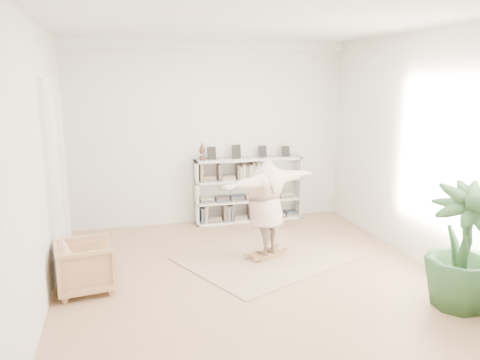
# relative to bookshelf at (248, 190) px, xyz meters

# --- Properties ---
(floor) EXTENTS (6.00, 6.00, 0.00)m
(floor) POSITION_rel_bookshelf_xyz_m (-0.74, -2.82, -0.64)
(floor) COLOR #AB7E58
(floor) RESTS_ON ground
(room_shell) EXTENTS (6.00, 6.00, 6.00)m
(room_shell) POSITION_rel_bookshelf_xyz_m (-0.74, 0.12, 2.87)
(room_shell) COLOR silver
(room_shell) RESTS_ON floor
(doors) EXTENTS (0.09, 1.78, 2.92)m
(doors) POSITION_rel_bookshelf_xyz_m (-3.45, -1.52, 0.76)
(doors) COLOR white
(doors) RESTS_ON floor
(bookshelf) EXTENTS (2.20, 0.35, 1.64)m
(bookshelf) POSITION_rel_bookshelf_xyz_m (0.00, 0.00, 0.00)
(bookshelf) COLOR silver
(bookshelf) RESTS_ON floor
(armchair) EXTENTS (0.88, 0.86, 0.70)m
(armchair) POSITION_rel_bookshelf_xyz_m (-3.04, -2.61, -0.28)
(armchair) COLOR tan
(armchair) RESTS_ON floor
(rug) EXTENTS (3.11, 2.86, 0.02)m
(rug) POSITION_rel_bookshelf_xyz_m (-0.30, -2.10, -0.63)
(rug) COLOR tan
(rug) RESTS_ON floor
(rocker_board) EXTENTS (0.59, 0.49, 0.11)m
(rocker_board) POSITION_rel_bookshelf_xyz_m (-0.30, -2.10, -0.57)
(rocker_board) COLOR brown
(rocker_board) RESTS_ON rug
(person) EXTENTS (1.97, 1.28, 1.57)m
(person) POSITION_rel_bookshelf_xyz_m (-0.30, -2.10, 0.28)
(person) COLOR #CDAE9A
(person) RESTS_ON rocker_board
(houseplant) EXTENTS (1.15, 1.15, 1.60)m
(houseplant) POSITION_rel_bookshelf_xyz_m (1.56, -4.31, 0.16)
(houseplant) COLOR #274C26
(houseplant) RESTS_ON floor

